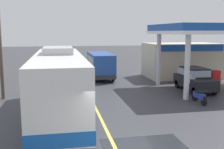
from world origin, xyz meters
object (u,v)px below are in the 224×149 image
(car_at_pump, at_px, (194,78))
(car_trailing_behind_bus, at_px, (57,61))
(pedestrian_by_shop, at_px, (182,75))
(minibus_opposing_lane, at_px, (100,63))
(motorcycle_parked_forecourt, at_px, (199,96))
(coach_bus_main, at_px, (59,85))
(pedestrian_near_pump, at_px, (192,81))

(car_at_pump, xyz_separation_m, car_trailing_behind_bus, (-10.50, 14.50, 0.00))
(pedestrian_by_shop, bearing_deg, minibus_opposing_lane, 138.33)
(minibus_opposing_lane, relative_size, motorcycle_parked_forecourt, 3.41)
(coach_bus_main, bearing_deg, car_at_pump, 24.06)
(pedestrian_by_shop, height_order, car_trailing_behind_bus, car_trailing_behind_bus)
(coach_bus_main, distance_m, minibus_opposing_lane, 12.57)
(coach_bus_main, bearing_deg, motorcycle_parked_forecourt, 6.92)
(coach_bus_main, height_order, motorcycle_parked_forecourt, coach_bus_main)
(coach_bus_main, height_order, pedestrian_by_shop, coach_bus_main)
(car_at_pump, height_order, pedestrian_by_shop, car_at_pump)
(coach_bus_main, height_order, minibus_opposing_lane, coach_bus_main)
(minibus_opposing_lane, relative_size, pedestrian_near_pump, 3.69)
(minibus_opposing_lane, height_order, pedestrian_by_shop, minibus_opposing_lane)
(coach_bus_main, relative_size, motorcycle_parked_forecourt, 6.13)
(coach_bus_main, relative_size, pedestrian_near_pump, 6.65)
(pedestrian_by_shop, relative_size, car_trailing_behind_bus, 0.40)
(minibus_opposing_lane, bearing_deg, pedestrian_near_pump, -56.03)
(coach_bus_main, relative_size, car_at_pump, 2.63)
(coach_bus_main, relative_size, pedestrian_by_shop, 6.65)
(pedestrian_by_shop, bearing_deg, car_at_pump, -86.59)
(coach_bus_main, xyz_separation_m, pedestrian_near_pump, (9.59, 3.63, -0.79))
(coach_bus_main, height_order, car_trailing_behind_bus, coach_bus_main)
(minibus_opposing_lane, bearing_deg, coach_bus_main, -108.67)
(car_trailing_behind_bus, bearing_deg, pedestrian_by_shop, -50.53)
(car_at_pump, relative_size, pedestrian_by_shop, 2.53)
(coach_bus_main, height_order, pedestrian_near_pump, coach_bus_main)
(pedestrian_by_shop, bearing_deg, car_trailing_behind_bus, 129.47)
(pedestrian_near_pump, distance_m, car_trailing_behind_bus, 18.32)
(minibus_opposing_lane, bearing_deg, car_trailing_behind_bus, 120.79)
(car_at_pump, height_order, pedestrian_near_pump, car_at_pump)
(coach_bus_main, xyz_separation_m, minibus_opposing_lane, (4.02, 11.90, -0.25))
(minibus_opposing_lane, distance_m, pedestrian_near_pump, 9.99)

